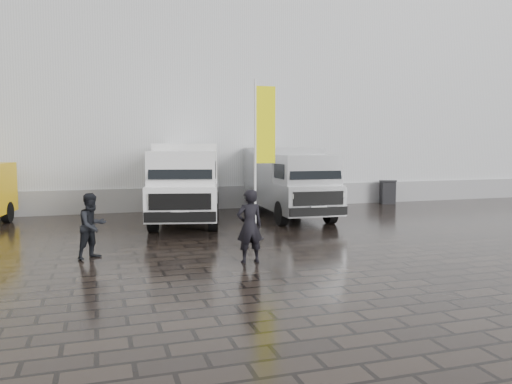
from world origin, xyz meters
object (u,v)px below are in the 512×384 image
van_white (187,183)px  person_tent (92,226)px  van_silver (288,183)px  flagpole (261,151)px  wheelie_bin (388,192)px  person_front (250,226)px

van_white → person_tent: (-3.27, -5.23, -0.62)m
van_silver → flagpole: bearing=-118.8°
wheelie_bin → person_front: 13.76m
van_white → person_front: (0.35, -6.82, -0.55)m
van_white → van_silver: van_white is taller
person_front → flagpole: bearing=-115.4°
wheelie_bin → flagpole: bearing=-124.2°
wheelie_bin → person_tent: 15.68m
flagpole → wheelie_bin: 11.15m
person_front → person_tent: (-3.62, 1.59, -0.07)m
van_white → person_front: bearing=-73.7°
van_white → flagpole: 4.43m
wheelie_bin → person_front: person_front is taller
van_white → flagpole: size_ratio=1.39×
van_white → person_front: van_white is taller
van_white → wheelie_bin: bearing=28.5°
van_silver → wheelie_bin: (6.20, 2.74, -0.79)m
flagpole → person_front: flagpole is taller
van_silver → person_front: size_ratio=3.51×
wheelie_bin → van_silver: bearing=-138.3°
van_silver → person_tent: van_silver is taller
person_tent → van_white: bearing=18.8°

